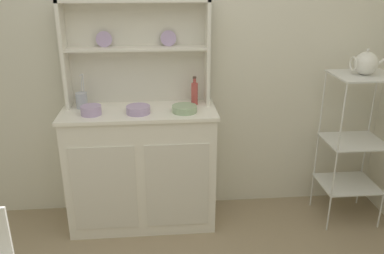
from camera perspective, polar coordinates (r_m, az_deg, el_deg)
name	(u,v)px	position (r m, az deg, el deg)	size (l,w,h in m)	color
wall_back	(178,53)	(2.99, -2.05, 10.47)	(3.84, 0.05, 2.50)	silver
hutch_cabinet	(142,166)	(3.00, -7.13, -5.56)	(1.08, 0.45, 0.90)	white
hutch_shelf_unit	(137,44)	(2.89, -7.82, 11.52)	(1.00, 0.18, 0.74)	silver
bakers_rack	(355,134)	(3.17, 22.04, -0.92)	(0.42, 0.36, 1.14)	silver
bowl_mixing_large	(91,110)	(2.79, -14.08, 2.32)	(0.14, 0.14, 0.06)	#B79ECC
bowl_floral_medium	(138,110)	(2.75, -7.60, 2.44)	(0.16, 0.16, 0.05)	#B79ECC
bowl_cream_small	(185,109)	(2.76, -1.07, 2.59)	(0.17, 0.17, 0.05)	#9EB78E
jam_bottle	(195,93)	(2.90, 0.36, 4.83)	(0.05, 0.05, 0.21)	#B74C47
utensil_jar	(82,100)	(2.93, -15.32, 3.71)	(0.08, 0.08, 0.24)	#B2B7C6
porcelain_teapot	(366,63)	(3.02, 23.37, 8.28)	(0.25, 0.16, 0.18)	white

